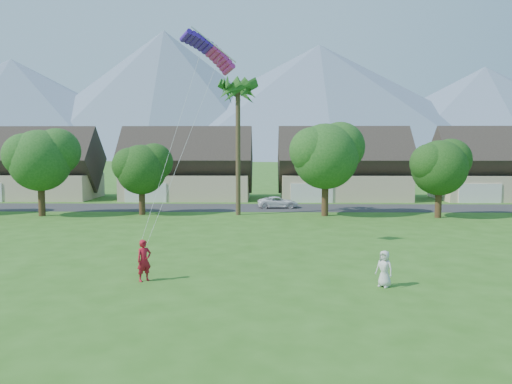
{
  "coord_description": "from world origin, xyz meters",
  "views": [
    {
      "loc": [
        0.51,
        -17.57,
        6.27
      ],
      "look_at": [
        0.0,
        10.0,
        3.8
      ],
      "focal_mm": 35.0,
      "sensor_mm": 36.0,
      "label": 1
    }
  ],
  "objects_px": {
    "parked_car": "(278,202)",
    "parafoil_kite": "(210,49)",
    "watcher": "(384,269)",
    "kite_flyer": "(144,260)"
  },
  "relations": [
    {
      "from": "kite_flyer",
      "to": "watcher",
      "type": "relative_size",
      "value": 1.19
    },
    {
      "from": "watcher",
      "to": "parafoil_kite",
      "type": "distance_m",
      "value": 16.03
    },
    {
      "from": "kite_flyer",
      "to": "parked_car",
      "type": "distance_m",
      "value": 29.52
    },
    {
      "from": "kite_flyer",
      "to": "watcher",
      "type": "bearing_deg",
      "value": -44.5
    },
    {
      "from": "watcher",
      "to": "parked_car",
      "type": "relative_size",
      "value": 0.39
    },
    {
      "from": "watcher",
      "to": "kite_flyer",
      "type": "bearing_deg",
      "value": -142.57
    },
    {
      "from": "parked_car",
      "to": "parafoil_kite",
      "type": "bearing_deg",
      "value": 163.29
    },
    {
      "from": "parked_car",
      "to": "watcher",
      "type": "bearing_deg",
      "value": -177.01
    },
    {
      "from": "parked_car",
      "to": "parafoil_kite",
      "type": "height_order",
      "value": "parafoil_kite"
    },
    {
      "from": "watcher",
      "to": "parked_car",
      "type": "distance_m",
      "value": 29.72
    }
  ]
}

